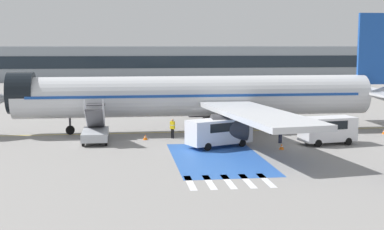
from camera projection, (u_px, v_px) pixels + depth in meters
name	position (u px, v px, depth m)	size (l,w,h in m)	color
ground_plane	(202.00, 133.00, 51.44)	(600.00, 600.00, 0.00)	gray
apron_leadline_yellow	(195.00, 132.00, 52.24)	(0.20, 78.23, 0.01)	gold
apron_stand_patch_blue	(218.00, 158.00, 39.93)	(6.68, 12.45, 0.01)	#2856A8
apron_walkway_bar_0	(190.00, 183.00, 32.83)	(0.44, 3.60, 0.01)	silver
apron_walkway_bar_1	(209.00, 182.00, 32.98)	(0.44, 3.60, 0.01)	silver
apron_walkway_bar_2	(228.00, 182.00, 33.14)	(0.44, 3.60, 0.01)	silver
apron_walkway_bar_3	(247.00, 181.00, 33.30)	(0.44, 3.60, 0.01)	silver
apron_walkway_bar_4	(266.00, 180.00, 33.45)	(0.44, 3.60, 0.01)	silver
airliner	(203.00, 96.00, 51.89)	(44.34, 36.77, 11.59)	silver
boarding_stairs_forward	(95.00, 131.00, 46.48)	(2.20, 5.23, 3.97)	#ADB2BA
fuel_tanker	(218.00, 91.00, 78.17)	(8.72, 3.05, 3.60)	#38383D
service_van_0	(219.00, 130.00, 44.35)	(5.84, 3.98, 2.33)	silver
service_van_1	(328.00, 128.00, 45.54)	(4.94, 2.82, 2.33)	silver
ground_crew_0	(172.00, 127.00, 48.41)	(0.48, 0.45, 1.80)	black
ground_crew_1	(272.00, 124.00, 50.21)	(0.49, 0.41, 1.88)	black
ground_crew_2	(230.00, 127.00, 48.62)	(0.41, 0.49, 1.80)	#2D2D33
ground_crew_3	(280.00, 132.00, 46.19)	(0.46, 0.28, 1.66)	#191E38
traffic_cone_0	(282.00, 147.00, 43.36)	(0.42, 0.42, 0.47)	orange
traffic_cone_1	(145.00, 137.00, 47.78)	(0.43, 0.43, 0.47)	orange
traffic_cone_2	(384.00, 132.00, 50.84)	(0.42, 0.42, 0.47)	orange
terminal_building	(179.00, 63.00, 132.21)	(93.97, 12.10, 8.15)	#89939E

